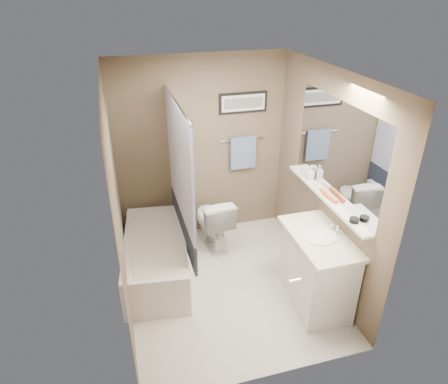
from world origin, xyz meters
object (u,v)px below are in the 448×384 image
object	(u,v)px
toilet	(212,221)
vanity	(316,270)
hair_brush_front	(330,198)
hair_brush_back	(326,194)
glass_jar	(305,171)
bathtub	(156,257)
soap_bottle	(310,173)
candle_bowl_near	(354,220)

from	to	relation	value
toilet	vanity	xyz separation A→B (m)	(0.81, -1.32, 0.04)
hair_brush_front	hair_brush_back	bearing A→B (deg)	90.00
toilet	vanity	distance (m)	1.55
hair_brush_front	glass_jar	distance (m)	0.61
toilet	glass_jar	distance (m)	1.37
bathtub	hair_brush_front	size ratio (longest dim) A/B	6.82
toilet	soap_bottle	bearing A→B (deg)	141.59
bathtub	vanity	xyz separation A→B (m)	(1.60, -0.90, 0.15)
vanity	hair_brush_front	xyz separation A→B (m)	(0.19, 0.23, 0.74)
vanity	toilet	bearing A→B (deg)	125.55
vanity	soap_bottle	size ratio (longest dim) A/B	5.30
glass_jar	soap_bottle	bearing A→B (deg)	-90.00
toilet	hair_brush_front	xyz separation A→B (m)	(1.00, -1.09, 0.77)
vanity	hair_brush_front	world-z (taller)	hair_brush_front
candle_bowl_near	glass_jar	distance (m)	1.06
hair_brush_back	bathtub	bearing A→B (deg)	161.92
vanity	hair_brush_back	xyz separation A→B (m)	(0.19, 0.31, 0.74)
hair_brush_front	soap_bottle	xyz separation A→B (m)	(0.00, 0.48, 0.06)
toilet	candle_bowl_near	distance (m)	2.00
hair_brush_back	soap_bottle	bearing A→B (deg)	90.00
candle_bowl_near	hair_brush_front	bearing A→B (deg)	90.00
hair_brush_front	glass_jar	xyz separation A→B (m)	(0.00, 0.61, 0.03)
hair_brush_back	glass_jar	xyz separation A→B (m)	(0.00, 0.52, 0.03)
bathtub	candle_bowl_near	xyz separation A→B (m)	(1.79, -1.12, 0.89)
candle_bowl_near	hair_brush_back	distance (m)	0.54
bathtub	hair_brush_back	size ratio (longest dim) A/B	6.82
soap_bottle	hair_brush_back	bearing A→B (deg)	-90.00
candle_bowl_near	hair_brush_front	world-z (taller)	hair_brush_front
hair_brush_front	glass_jar	bearing A→B (deg)	90.00
vanity	hair_brush_back	distance (m)	0.82
candle_bowl_near	glass_jar	world-z (taller)	glass_jar
hair_brush_front	soap_bottle	bearing A→B (deg)	90.00
hair_brush_front	hair_brush_back	world-z (taller)	same
toilet	candle_bowl_near	size ratio (longest dim) A/B	8.06
bathtub	soap_bottle	size ratio (longest dim) A/B	8.84
candle_bowl_near	bathtub	bearing A→B (deg)	147.80
glass_jar	hair_brush_front	bearing A→B (deg)	-90.00
toilet	vanity	size ratio (longest dim) A/B	0.81
toilet	candle_bowl_near	xyz separation A→B (m)	(1.00, -1.55, 0.77)
candle_bowl_near	soap_bottle	size ratio (longest dim) A/B	0.53
glass_jar	candle_bowl_near	bearing A→B (deg)	-90.00
hair_brush_back	hair_brush_front	bearing A→B (deg)	-90.00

